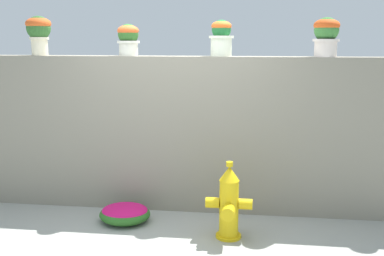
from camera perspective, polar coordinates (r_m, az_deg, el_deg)
ground_plane at (r=5.05m, az=-3.61°, el=-13.73°), size 24.00×24.00×0.00m
stone_wall at (r=5.70m, az=-1.78°, el=-0.73°), size 6.28×0.29×1.90m
potted_plant_1 at (r=6.06m, az=-18.36°, el=11.36°), size 0.31×0.31×0.48m
potted_plant_2 at (r=5.71m, az=-7.86°, el=10.98°), size 0.27×0.27×0.38m
potted_plant_3 at (r=5.56m, az=3.63°, el=11.23°), size 0.29×0.29×0.42m
potted_plant_4 at (r=5.55m, az=16.21°, el=11.08°), size 0.30×0.30×0.44m
fire_hydrant at (r=4.99m, az=4.56°, el=-9.34°), size 0.50×0.40×0.84m
flower_bush_left at (r=5.54m, az=-8.27°, el=-10.32°), size 0.59×0.54×0.21m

